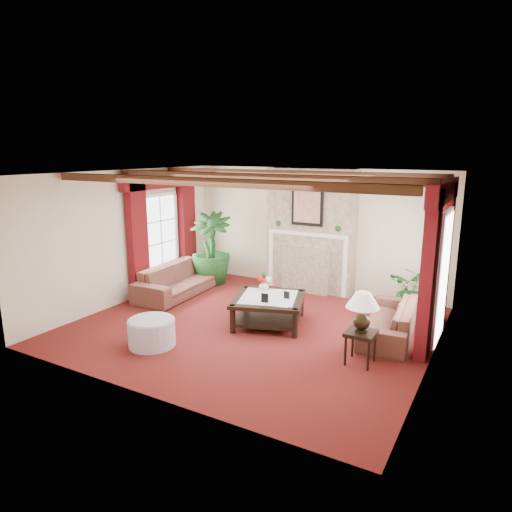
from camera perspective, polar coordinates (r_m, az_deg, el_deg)
The scene contains 23 objects.
floor at distance 8.29m, azimuth -0.31°, elevation -8.70°, with size 6.00×6.00×0.00m, color #430C0E.
ceiling at distance 7.71m, azimuth -0.34°, elevation 10.29°, with size 6.00×6.00×0.00m, color white.
back_wall at distance 10.32m, azimuth 7.28°, elevation 3.35°, with size 6.00×0.02×2.70m, color beige.
left_wall at distance 9.70m, azimuth -15.92°, elevation 2.33°, with size 0.02×5.50×2.70m, color beige.
right_wall at distance 6.95m, azimuth 21.71°, elevation -2.24°, with size 0.02×5.50×2.70m, color beige.
ceiling_beams at distance 7.71m, azimuth -0.34°, elevation 9.84°, with size 6.00×3.00×0.12m, color #3E2313, non-canonical shape.
fireplace at distance 10.00m, azimuth 7.06°, elevation 10.83°, with size 2.00×0.52×2.70m, color tan, non-canonical shape.
french_door_left at distance 10.30m, azimuth -12.11°, elevation 7.52°, with size 0.10×1.10×2.16m, color white, non-canonical shape.
french_door_right at distance 7.79m, azimuth 23.02°, elevation 5.07°, with size 0.10×1.10×2.16m, color white, non-canonical shape.
curtains_left at distance 10.19m, azimuth -11.75°, elevation 9.85°, with size 0.20×2.40×2.55m, color #4B0A0A, non-canonical shape.
curtains_right at distance 7.76m, azimuth 22.48°, elevation 8.22°, with size 0.20×2.40×2.55m, color #4B0A0A, non-canonical shape.
sofa_left at distance 10.05m, azimuth -9.59°, elevation -2.30°, with size 0.79×2.29×0.88m, color #350E19.
sofa_right at distance 8.07m, azimuth 16.38°, elevation -6.98°, with size 0.74×1.99×0.76m, color #350E19.
potted_palm at distance 10.79m, azimuth -5.62°, elevation -0.96°, with size 1.44×1.90×0.94m, color black.
small_plant at distance 9.14m, azimuth 19.21°, elevation -4.80°, with size 1.16×1.22×0.77m, color black.
coffee_table at distance 8.29m, azimuth 1.59°, elevation -6.83°, with size 1.23×1.23×0.50m, color black, non-canonical shape.
side_table at distance 7.00m, azimuth 12.91°, elevation -11.07°, with size 0.42×0.42×0.50m, color black, non-canonical shape.
ottoman at distance 7.61m, azimuth -12.90°, elevation -9.32°, with size 0.75×0.75×0.44m, color #9C94A8.
table_lamp at distance 6.80m, azimuth 13.14°, elevation -6.77°, with size 0.48×0.48×0.62m, color black, non-canonical shape.
flower_vase at distance 8.60m, azimuth 0.99°, elevation -3.68°, with size 0.24×0.25×0.18m, color silver.
book at distance 7.78m, azimuth 2.79°, elevation -5.14°, with size 0.21×0.06×0.28m, color black.
photo_frame_a at distance 7.88m, azimuth 1.10°, elevation -5.30°, with size 0.13×0.02×0.17m, color black, non-canonical shape.
photo_frame_b at distance 8.11m, azimuth 3.86°, elevation -4.92°, with size 0.11×0.02×0.14m, color black, non-canonical shape.
Camera 1 is at (3.82, -6.68, 3.07)m, focal length 32.00 mm.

